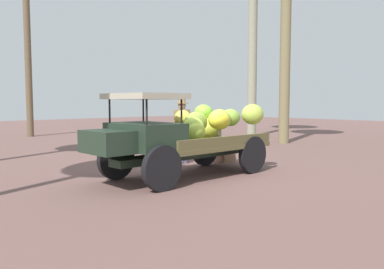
% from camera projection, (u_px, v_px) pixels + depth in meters
% --- Properties ---
extents(ground_plane, '(60.00, 60.00, 0.00)m').
position_uv_depth(ground_plane, '(186.00, 173.00, 9.46)').
color(ground_plane, brown).
extents(truck, '(4.50, 1.81, 1.89)m').
position_uv_depth(truck, '(181.00, 135.00, 8.81)').
color(truck, '#213124').
rests_on(truck, ground).
extents(farmer, '(0.53, 0.47, 1.78)m').
position_uv_depth(farmer, '(182.00, 127.00, 10.87)').
color(farmer, '#554F70').
rests_on(farmer, ground).
extents(wooden_crate, '(0.51, 0.55, 0.43)m').
position_uv_depth(wooden_crate, '(224.00, 154.00, 11.31)').
color(wooden_crate, '#8B634A').
rests_on(wooden_crate, ground).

